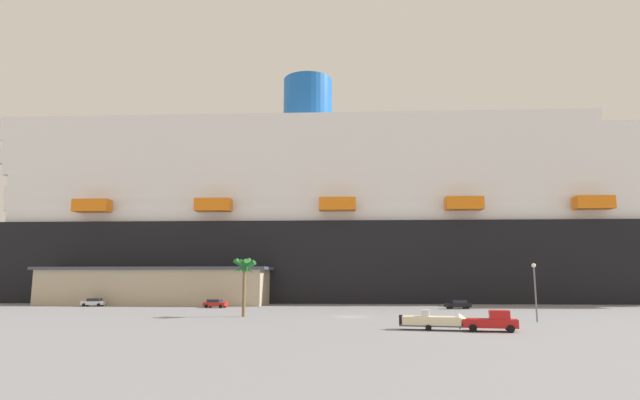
{
  "coord_description": "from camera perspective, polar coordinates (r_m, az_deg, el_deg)",
  "views": [
    {
      "loc": [
        4.55,
        -74.99,
        5.66
      ],
      "look_at": [
        -7.67,
        26.84,
        21.53
      ],
      "focal_mm": 28.17,
      "sensor_mm": 36.0,
      "label": 1
    }
  ],
  "objects": [
    {
      "name": "small_boat_on_trailer",
      "position": [
        57.62,
        13.22,
        -13.25
      ],
      "size": [
        8.64,
        2.64,
        2.15
      ],
      "color": "#595960",
      "rests_on": "ground_plane"
    },
    {
      "name": "pickup_truck",
      "position": [
        57.82,
        18.97,
        -12.91
      ],
      "size": [
        5.8,
        2.8,
        2.2
      ],
      "color": "red",
      "rests_on": "ground_plane"
    },
    {
      "name": "palm_tree",
      "position": [
        75.91,
        -8.58,
        -7.82
      ],
      "size": [
        3.47,
        3.57,
        8.59
      ],
      "color": "brown",
      "rests_on": "ground_plane"
    },
    {
      "name": "terminal_building",
      "position": [
        119.91,
        -17.0,
        -9.24
      ],
      "size": [
        50.37,
        26.9,
        7.84
      ],
      "color": "#B7A88C",
      "rests_on": "ground_plane"
    },
    {
      "name": "cruise_ship",
      "position": [
        131.49,
        13.57,
        -3.13
      ],
      "size": [
        283.41,
        55.54,
        64.46
      ],
      "color": "black",
      "rests_on": "ground_plane"
    },
    {
      "name": "street_lamp",
      "position": [
        71.78,
        23.21,
        -8.68
      ],
      "size": [
        0.56,
        0.56,
        7.5
      ],
      "color": "slate",
      "rests_on": "ground_plane"
    },
    {
      "name": "parked_car_black_coupe",
      "position": [
        96.7,
        15.4,
        -11.35
      ],
      "size": [
        4.89,
        2.66,
        1.58
      ],
      "color": "black",
      "rests_on": "ground_plane"
    },
    {
      "name": "parked_car_red_hatchback",
      "position": [
        98.89,
        -11.82,
        -11.41
      ],
      "size": [
        4.53,
        2.43,
        1.58
      ],
      "color": "red",
      "rests_on": "ground_plane"
    },
    {
      "name": "parked_car_silver_sedan",
      "position": [
        110.66,
        -24.34,
        -10.53
      ],
      "size": [
        4.57,
        2.58,
        1.58
      ],
      "color": "silver",
      "rests_on": "ground_plane"
    },
    {
      "name": "ground_plane",
      "position": [
        105.24,
        4.45,
        -11.85
      ],
      "size": [
        600.0,
        600.0,
        0.0
      ],
      "primitive_type": "plane",
      "color": "gray"
    }
  ]
}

